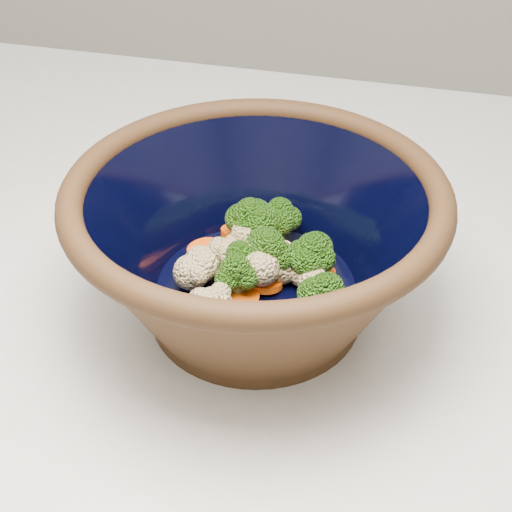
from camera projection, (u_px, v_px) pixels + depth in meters
mixing_bowl at (256, 244)px, 0.59m from camera, size 0.37×0.37×0.14m
vegetable_pile at (263, 254)px, 0.61m from camera, size 0.16×0.15×0.05m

